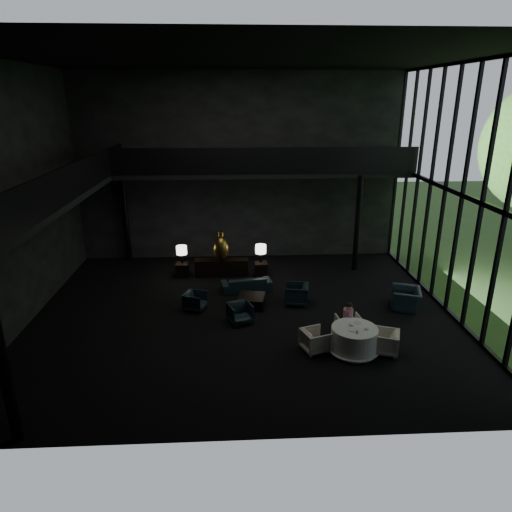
{
  "coord_description": "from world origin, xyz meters",
  "views": [
    {
      "loc": [
        -0.33,
        -13.89,
        6.92
      ],
      "look_at": [
        0.43,
        0.5,
        1.9
      ],
      "focal_mm": 32.0,
      "sensor_mm": 36.0,
      "label": 1
    }
  ],
  "objects_px": {
    "dining_chair_west": "(315,340)",
    "dining_table": "(354,341)",
    "coffee_table": "(252,301)",
    "side_table_right": "(261,269)",
    "bronze_urn": "(221,248)",
    "side_table_left": "(182,270)",
    "lounge_armchair_west": "(195,301)",
    "lounge_armchair_south": "(240,313)",
    "table_lamp_right": "(261,250)",
    "child": "(348,312)",
    "sofa": "(246,282)",
    "window_armchair": "(406,296)",
    "dining_chair_east": "(385,341)",
    "dining_chair_north": "(349,326)",
    "lounge_armchair_east": "(297,293)",
    "console": "(222,267)",
    "table_lamp_left": "(182,251)"
  },
  "relations": [
    {
      "from": "side_table_right",
      "to": "dining_chair_east",
      "type": "xyz_separation_m",
      "value": [
        3.17,
        -6.14,
        0.07
      ]
    },
    {
      "from": "dining_chair_west",
      "to": "child",
      "type": "height_order",
      "value": "child"
    },
    {
      "from": "dining_chair_west",
      "to": "bronze_urn",
      "type": "bearing_deg",
      "value": 5.71
    },
    {
      "from": "lounge_armchair_east",
      "to": "coffee_table",
      "type": "xyz_separation_m",
      "value": [
        -1.61,
        -0.14,
        -0.22
      ]
    },
    {
      "from": "dining_chair_north",
      "to": "dining_chair_west",
      "type": "xyz_separation_m",
      "value": [
        -1.17,
        -0.77,
        -0.01
      ]
    },
    {
      "from": "lounge_armchair_west",
      "to": "console",
      "type": "bearing_deg",
      "value": 4.7
    },
    {
      "from": "coffee_table",
      "to": "child",
      "type": "height_order",
      "value": "child"
    },
    {
      "from": "dining_chair_north",
      "to": "window_armchair",
      "type": "bearing_deg",
      "value": -148.62
    },
    {
      "from": "lounge_armchair_south",
      "to": "dining_chair_east",
      "type": "bearing_deg",
      "value": -46.19
    },
    {
      "from": "sofa",
      "to": "dining_chair_west",
      "type": "relative_size",
      "value": 2.51
    },
    {
      "from": "table_lamp_left",
      "to": "table_lamp_right",
      "type": "distance_m",
      "value": 3.2
    },
    {
      "from": "sofa",
      "to": "lounge_armchair_east",
      "type": "relative_size",
      "value": 2.02
    },
    {
      "from": "lounge_armchair_east",
      "to": "dining_chair_west",
      "type": "relative_size",
      "value": 1.24
    },
    {
      "from": "console",
      "to": "lounge_armchair_east",
      "type": "bearing_deg",
      "value": -46.75
    },
    {
      "from": "lounge_armchair_west",
      "to": "coffee_table",
      "type": "distance_m",
      "value": 1.95
    },
    {
      "from": "side_table_right",
      "to": "dining_table",
      "type": "bearing_deg",
      "value": -69.2
    },
    {
      "from": "table_lamp_right",
      "to": "child",
      "type": "distance_m",
      "value": 5.69
    },
    {
      "from": "lounge_armchair_west",
      "to": "child",
      "type": "height_order",
      "value": "child"
    },
    {
      "from": "lounge_armchair_south",
      "to": "window_armchair",
      "type": "bearing_deg",
      "value": -11.71
    },
    {
      "from": "table_lamp_right",
      "to": "sofa",
      "type": "distance_m",
      "value": 1.85
    },
    {
      "from": "lounge_armchair_south",
      "to": "dining_chair_north",
      "type": "height_order",
      "value": "dining_chair_north"
    },
    {
      "from": "sofa",
      "to": "window_armchair",
      "type": "bearing_deg",
      "value": 151.79
    },
    {
      "from": "lounge_armchair_west",
      "to": "dining_table",
      "type": "distance_m",
      "value": 5.6
    },
    {
      "from": "lounge_armchair_south",
      "to": "coffee_table",
      "type": "bearing_deg",
      "value": 50.75
    },
    {
      "from": "side_table_left",
      "to": "lounge_armchair_west",
      "type": "relative_size",
      "value": 0.88
    },
    {
      "from": "lounge_armchair_south",
      "to": "dining_table",
      "type": "distance_m",
      "value": 3.77
    },
    {
      "from": "bronze_urn",
      "to": "coffee_table",
      "type": "bearing_deg",
      "value": -69.6
    },
    {
      "from": "side_table_right",
      "to": "lounge_armchair_south",
      "type": "bearing_deg",
      "value": -102.79
    },
    {
      "from": "side_table_right",
      "to": "table_lamp_right",
      "type": "bearing_deg",
      "value": 90.0
    },
    {
      "from": "sofa",
      "to": "coffee_table",
      "type": "distance_m",
      "value": 1.43
    },
    {
      "from": "window_armchair",
      "to": "dining_chair_north",
      "type": "distance_m",
      "value": 3.11
    },
    {
      "from": "side_table_left",
      "to": "window_armchair",
      "type": "relative_size",
      "value": 0.52
    },
    {
      "from": "table_lamp_right",
      "to": "dining_table",
      "type": "relative_size",
      "value": 0.49
    },
    {
      "from": "lounge_armchair_east",
      "to": "child",
      "type": "xyz_separation_m",
      "value": [
        1.24,
        -2.34,
        0.35
      ]
    },
    {
      "from": "bronze_urn",
      "to": "lounge_armchair_south",
      "type": "height_order",
      "value": "bronze_urn"
    },
    {
      "from": "sofa",
      "to": "side_table_right",
      "type": "bearing_deg",
      "value": -123.03
    },
    {
      "from": "lounge_armchair_west",
      "to": "bronze_urn",
      "type": "bearing_deg",
      "value": 4.38
    },
    {
      "from": "coffee_table",
      "to": "side_table_left",
      "type": "bearing_deg",
      "value": 131.58
    },
    {
      "from": "bronze_urn",
      "to": "child",
      "type": "relative_size",
      "value": 1.85
    },
    {
      "from": "coffee_table",
      "to": "side_table_right",
      "type": "bearing_deg",
      "value": 80.14
    },
    {
      "from": "table_lamp_right",
      "to": "child",
      "type": "relative_size",
      "value": 1.12
    },
    {
      "from": "bronze_urn",
      "to": "side_table_left",
      "type": "bearing_deg",
      "value": 176.64
    },
    {
      "from": "bronze_urn",
      "to": "dining_chair_north",
      "type": "xyz_separation_m",
      "value": [
        3.96,
        -5.21,
        -0.86
      ]
    },
    {
      "from": "window_armchair",
      "to": "dining_table",
      "type": "height_order",
      "value": "window_armchair"
    },
    {
      "from": "dining_chair_east",
      "to": "side_table_left",
      "type": "bearing_deg",
      "value": -113.7
    },
    {
      "from": "side_table_left",
      "to": "dining_chair_west",
      "type": "xyz_separation_m",
      "value": [
        4.4,
        -6.07,
        0.06
      ]
    },
    {
      "from": "sofa",
      "to": "dining_table",
      "type": "bearing_deg",
      "value": 112.83
    },
    {
      "from": "dining_chair_west",
      "to": "dining_table",
      "type": "bearing_deg",
      "value": -114.52
    },
    {
      "from": "lounge_armchair_west",
      "to": "lounge_armchair_east",
      "type": "height_order",
      "value": "lounge_armchair_east"
    },
    {
      "from": "lounge_armchair_west",
      "to": "lounge_armchair_south",
      "type": "bearing_deg",
      "value": -104.57
    }
  ]
}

